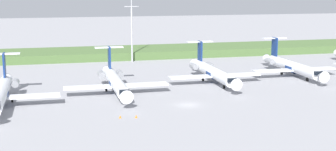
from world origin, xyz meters
TOP-DOWN VIEW (x-y plane):
  - ground_plane at (0.00, 30.00)m, footprint 500.00×500.00m
  - grass_berm at (0.00, 68.99)m, footprint 320.00×20.00m
  - regional_jet_second at (-35.92, 8.91)m, footprint 22.81×31.00m
  - regional_jet_third at (-12.37, 14.66)m, footprint 22.81×31.00m
  - regional_jet_fourth at (12.41, 20.76)m, footprint 22.81×31.00m
  - regional_jet_fifth at (35.50, 23.95)m, footprint 22.81×31.00m
  - antenna_mast at (-1.46, 56.93)m, footprint 4.40×0.50m
  - safety_cone_front_marker at (-14.44, -6.43)m, footprint 0.44×0.44m
  - safety_cone_mid_marker at (-11.62, -6.90)m, footprint 0.44×0.44m

SIDE VIEW (x-z plane):
  - ground_plane at x=0.00m, z-range 0.00..0.00m
  - safety_cone_front_marker at x=-14.44m, z-range 0.00..0.55m
  - safety_cone_mid_marker at x=-11.62m, z-range 0.00..0.55m
  - grass_berm at x=0.00m, z-range 0.00..2.58m
  - regional_jet_second at x=-35.92m, z-range -1.96..7.04m
  - regional_jet_third at x=-12.37m, z-range -1.96..7.04m
  - regional_jet_fourth at x=12.41m, z-range -1.96..7.04m
  - regional_jet_fifth at x=35.50m, z-range -1.96..7.04m
  - antenna_mast at x=-1.46m, z-range -2.28..23.94m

